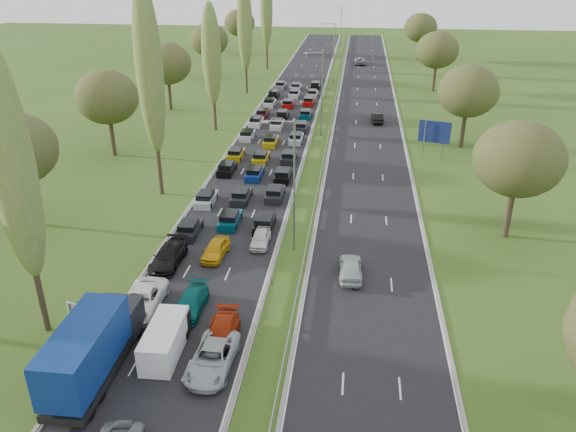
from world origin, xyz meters
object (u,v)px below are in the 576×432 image
(blue_lorry, at_px, (93,347))
(info_sign, at_px, (76,312))
(near_car_3, at_px, (168,256))
(direction_sign, at_px, (434,134))
(white_van_rear, at_px, (166,338))
(near_car_2, at_px, (142,300))

(blue_lorry, relative_size, info_sign, 4.78)
(blue_lorry, distance_m, info_sign, 5.67)
(near_car_3, bearing_deg, blue_lorry, -89.27)
(blue_lorry, height_order, info_sign, blue_lorry)
(blue_lorry, relative_size, direction_sign, 1.93)
(white_van_rear, height_order, info_sign, white_van_rear)
(near_car_3, bearing_deg, white_van_rear, -71.36)
(near_car_2, bearing_deg, white_van_rear, -55.44)
(near_car_2, relative_size, direction_sign, 1.11)
(near_car_3, bearing_deg, near_car_2, -87.19)
(near_car_3, distance_m, direction_sign, 39.24)
(white_van_rear, xyz_separation_m, direction_sign, (21.73, 41.19, 2.47))
(white_van_rear, bearing_deg, near_car_3, 105.60)
(near_car_3, height_order, white_van_rear, white_van_rear)
(white_van_rear, height_order, direction_sign, direction_sign)
(near_car_3, height_order, direction_sign, direction_sign)
(direction_sign, bearing_deg, blue_lorry, -120.00)
(near_car_2, xyz_separation_m, info_sign, (-3.73, -2.86, 0.55))
(near_car_2, bearing_deg, blue_lorry, -94.32)
(near_car_2, bearing_deg, direction_sign, 53.83)
(near_car_2, distance_m, blue_lorry, 7.46)
(near_car_2, distance_m, near_car_3, 6.74)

